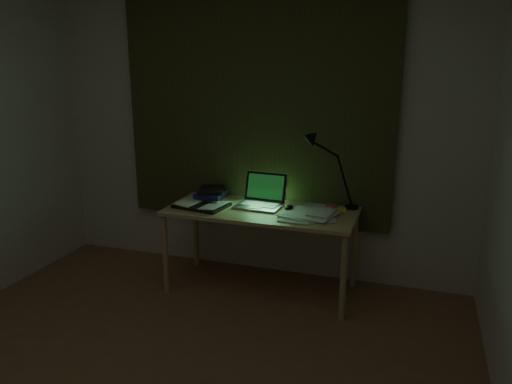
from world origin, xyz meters
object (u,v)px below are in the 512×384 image
desk_lamp (353,172)px  loose_papers (315,212)px  open_textbook (202,205)px  book_stack (211,194)px  desk (261,250)px  laptop (259,192)px

desk_lamp → loose_papers: bearing=-148.4°
open_textbook → book_stack: book_stack is taller
desk → desk_lamp: 0.92m
desk → book_stack: (-0.47, 0.14, 0.38)m
laptop → desk_lamp: bearing=20.0°
desk → loose_papers: size_ratio=3.69×
desk → loose_papers: bearing=4.4°
desk → desk_lamp: (0.64, 0.25, 0.61)m
desk → book_stack: 0.62m
desk → loose_papers: loose_papers is taller
laptop → desk_lamp: 0.72m
desk → open_textbook: bearing=-170.9°
laptop → book_stack: bearing=172.5°
book_stack → loose_papers: book_stack is taller
laptop → open_textbook: laptop is taller
open_textbook → desk: bearing=17.9°
book_stack → loose_papers: bearing=-7.1°
book_stack → loose_papers: size_ratio=0.64×
book_stack → open_textbook: bearing=-85.4°
loose_papers → desk_lamp: size_ratio=0.69×
loose_papers → desk_lamp: 0.42m
desk → book_stack: size_ratio=5.77×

